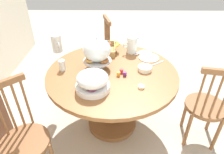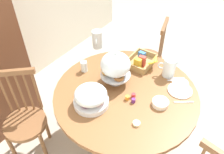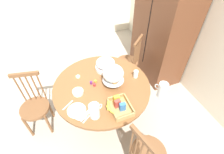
{
  "view_description": "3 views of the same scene",
  "coord_description": "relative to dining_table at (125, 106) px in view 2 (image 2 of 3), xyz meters",
  "views": [
    {
      "loc": [
        -1.54,
        0.11,
        1.81
      ],
      "look_at": [
        0.05,
        0.13,
        0.74
      ],
      "focal_mm": 32.17,
      "sensor_mm": 36.0,
      "label": 1
    },
    {
      "loc": [
        -1.14,
        -0.59,
        2.19
      ],
      "look_at": [
        0.15,
        0.28,
        0.84
      ],
      "focal_mm": 36.43,
      "sensor_mm": 36.0,
      "label": 2
    },
    {
      "loc": [
        1.63,
        -0.29,
        2.37
      ],
      "look_at": [
        0.15,
        0.28,
        0.84
      ],
      "focal_mm": 26.68,
      "sensor_mm": 36.0,
      "label": 3
    }
  ],
  "objects": [
    {
      "name": "butter_dish",
      "position": [
        -0.27,
        -0.26,
        0.2
      ],
      "size": [
        0.06,
        0.06,
        0.02
      ],
      "primitive_type": "cylinder",
      "color": "beige",
      "rests_on": "dining_table"
    },
    {
      "name": "jam_jar_apricot",
      "position": [
        -0.08,
        -0.06,
        0.21
      ],
      "size": [
        0.04,
        0.04,
        0.04
      ],
      "primitive_type": "cylinder",
      "color": "orange",
      "rests_on": "dining_table"
    },
    {
      "name": "china_plate_small",
      "position": [
        0.37,
        -0.37,
        0.21
      ],
      "size": [
        0.15,
        0.15,
        0.01
      ],
      "primitive_type": "cylinder",
      "color": "white",
      "rests_on": "china_plate_large"
    },
    {
      "name": "jam_jar_grape",
      "position": [
        -0.08,
        -0.12,
        0.21
      ],
      "size": [
        0.04,
        0.04,
        0.04
      ],
      "primitive_type": "cylinder",
      "color": "#5B2366",
      "rests_on": "dining_table"
    },
    {
      "name": "dinner_fork",
      "position": [
        0.42,
        -0.31,
        0.2
      ],
      "size": [
        0.11,
        0.15,
        0.01
      ],
      "primitive_type": "cube",
      "rotation": [
        0.0,
        0.0,
        5.32
      ],
      "color": "silver",
      "rests_on": "dining_table"
    },
    {
      "name": "dining_table",
      "position": [
        0.0,
        0.0,
        0.0
      ],
      "size": [
        1.3,
        1.3,
        0.74
      ],
      "color": "brown",
      "rests_on": "ground_plane"
    },
    {
      "name": "cereal_basket",
      "position": [
        0.43,
        0.07,
        0.24
      ],
      "size": [
        0.32,
        0.3,
        0.12
      ],
      "color": "tan",
      "rests_on": "dining_table"
    },
    {
      "name": "soup_spoon",
      "position": [
        0.17,
        -0.48,
        0.2
      ],
      "size": [
        0.11,
        0.15,
        0.01
      ],
      "primitive_type": "cube",
      "rotation": [
        0.0,
        0.0,
        5.32
      ],
      "color": "silver",
      "rests_on": "dining_table"
    },
    {
      "name": "cereal_bowl",
      "position": [
        0.03,
        -0.33,
        0.22
      ],
      "size": [
        0.14,
        0.14,
        0.04
      ],
      "primitive_type": "cylinder",
      "color": "white",
      "rests_on": "dining_table"
    },
    {
      "name": "windsor_chair_facing_door",
      "position": [
        0.93,
        0.21,
        -0.09
      ],
      "size": [
        0.42,
        0.42,
        0.97
      ],
      "color": "brown",
      "rests_on": "ground_plane"
    },
    {
      "name": "ground_plane",
      "position": [
        -0.15,
        -0.13,
        -0.55
      ],
      "size": [
        10.0,
        10.0,
        0.0
      ],
      "primitive_type": "plane",
      "color": "#A89E8E"
    },
    {
      "name": "fruit_platter_covered",
      "position": [
        -0.29,
        0.16,
        0.28
      ],
      "size": [
        0.3,
        0.3,
        0.18
      ],
      "color": "silver",
      "rests_on": "dining_table"
    },
    {
      "name": "china_plate_large",
      "position": [
        0.28,
        -0.4,
        0.2
      ],
      "size": [
        0.22,
        0.22,
        0.01
      ],
      "primitive_type": "cylinder",
      "color": "white",
      "rests_on": "dining_table"
    },
    {
      "name": "drinking_glass",
      "position": [
        0.02,
        0.5,
        0.25
      ],
      "size": [
        0.06,
        0.06,
        0.11
      ],
      "primitive_type": "cylinder",
      "color": "silver",
      "rests_on": "dining_table"
    },
    {
      "name": "windsor_chair_near_window",
      "position": [
        -0.62,
        0.72,
        -0.09
      ],
      "size": [
        0.47,
        0.47,
        0.97
      ],
      "color": "brown",
      "rests_on": "ground_plane"
    },
    {
      "name": "orange_juice_pitcher",
      "position": [
        0.43,
        -0.22,
        0.28
      ],
      "size": [
        0.12,
        0.2,
        0.19
      ],
      "color": "silver",
      "rests_on": "dining_table"
    },
    {
      "name": "milk_pitcher",
      "position": [
        0.44,
        0.65,
        0.29
      ],
      "size": [
        0.18,
        0.12,
        0.2
      ],
      "color": "silver",
      "rests_on": "dining_table"
    },
    {
      "name": "jam_jar_strawberry",
      "position": [
        -0.02,
        -0.09,
        0.21
      ],
      "size": [
        0.04,
        0.04,
        0.04
      ],
      "primitive_type": "cylinder",
      "color": "#B7282D",
      "rests_on": "dining_table"
    },
    {
      "name": "table_knife",
      "position": [
        0.4,
        -0.32,
        0.2
      ],
      "size": [
        0.11,
        0.15,
        0.01
      ],
      "primitive_type": "cube",
      "rotation": [
        0.0,
        0.0,
        5.32
      ],
      "color": "silver",
      "rests_on": "dining_table"
    },
    {
      "name": "pastry_stand_with_dome",
      "position": [
        0.05,
        0.15,
        0.39
      ],
      "size": [
        0.28,
        0.28,
        0.34
      ],
      "color": "silver",
      "rests_on": "dining_table"
    }
  ]
}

